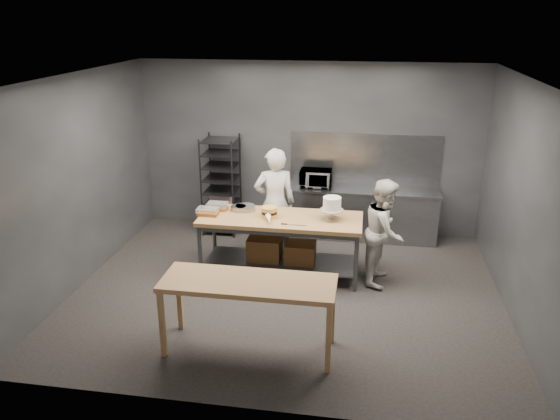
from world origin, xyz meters
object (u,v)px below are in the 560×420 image
work_table (280,238)px  chef_right (385,232)px  microwave (316,178)px  near_counter (248,288)px  speed_rack (221,186)px  layer_cake (269,212)px  chef_behind (275,203)px  frosted_cake_stand (332,205)px

work_table → chef_right: 1.55m
work_table → microwave: size_ratio=4.43×
work_table → chef_right: chef_right is taller
chef_right → work_table: bearing=100.4°
work_table → near_counter: bearing=-91.1°
speed_rack → layer_cake: 1.97m
chef_right → near_counter: bearing=152.4°
work_table → chef_behind: size_ratio=1.33×
work_table → speed_rack: 2.05m
near_counter → frosted_cake_stand: 2.21m
near_counter → speed_rack: (-1.27, 3.57, 0.04)m
microwave → speed_rack: bearing=-177.3°
chef_behind → chef_right: bearing=145.1°
near_counter → layer_cake: (-0.12, 1.99, 0.19)m
work_table → microwave: microwave is taller
near_counter → microwave: 3.68m
work_table → speed_rack: size_ratio=1.37×
near_counter → chef_right: size_ratio=1.28×
work_table → layer_cake: (-0.16, -0.04, 0.43)m
speed_rack → microwave: size_ratio=3.23×
work_table → speed_rack: (-1.31, 1.54, 0.28)m
chef_right → frosted_cake_stand: (-0.77, -0.00, 0.36)m
microwave → layer_cake: (-0.52, -1.66, -0.05)m
frosted_cake_stand → layer_cake: size_ratio=1.48×
speed_rack → chef_behind: chef_behind is taller
speed_rack → microwave: (1.68, 0.08, 0.19)m
chef_behind → microwave: size_ratio=3.33×
work_table → microwave: 1.73m
layer_cake → microwave: bearing=72.7°
chef_right → frosted_cake_stand: size_ratio=4.54×
speed_rack → chef_right: bearing=-28.4°
chef_behind → speed_rack: bearing=-53.8°
layer_cake → chef_behind: bearing=92.9°
speed_rack → layer_cake: (1.16, -1.58, 0.14)m
microwave → chef_behind: bearing=-119.2°
near_counter → frosted_cake_stand: (0.80, 2.04, 0.33)m
work_table → speed_rack: speed_rack is taller
speed_rack → microwave: 1.69m
chef_right → frosted_cake_stand: chef_right is taller
chef_right → layer_cake: bearing=101.7°
near_counter → chef_behind: size_ratio=1.11×
near_counter → microwave: bearing=83.7°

